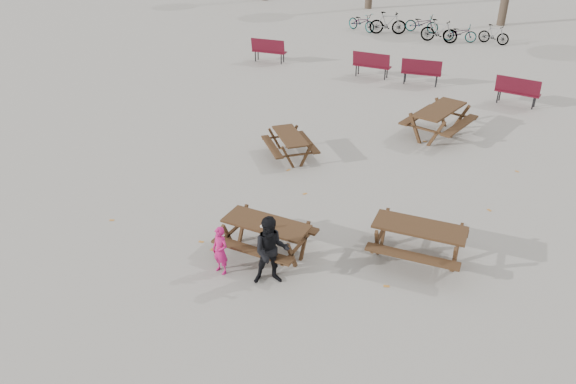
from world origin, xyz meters
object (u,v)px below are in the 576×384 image
at_px(food_tray, 265,226).
at_px(picnic_table_far, 439,122).
at_px(main_picnic_table, 266,230).
at_px(picnic_table_north, 290,146).
at_px(soda_bottle, 265,226).
at_px(adult, 271,251).
at_px(child, 220,251).
at_px(picnic_table_east, 418,243).

height_order(food_tray, picnic_table_far, picnic_table_far).
relative_size(main_picnic_table, food_tray, 10.00).
relative_size(picnic_table_north, picnic_table_far, 0.77).
bearing_deg(main_picnic_table, soda_bottle, -64.19).
bearing_deg(food_tray, main_picnic_table, 114.16).
height_order(adult, picnic_table_far, adult).
bearing_deg(picnic_table_north, food_tray, -23.13).
relative_size(soda_bottle, picnic_table_north, 0.11).
bearing_deg(adult, child, 158.27).
xyz_separation_m(food_tray, child, (-0.57, -0.82, -0.27)).
bearing_deg(adult, soda_bottle, 96.25).
xyz_separation_m(main_picnic_table, adult, (0.55, -0.79, 0.15)).
distance_m(child, picnic_table_far, 9.15).
bearing_deg(soda_bottle, food_tray, 120.36).
bearing_deg(picnic_table_east, adult, -143.23).
bearing_deg(child, picnic_table_north, 115.14).
bearing_deg(food_tray, child, -125.02).
height_order(main_picnic_table, child, child).
height_order(soda_bottle, adult, adult).
relative_size(main_picnic_table, picnic_table_north, 1.13).
height_order(main_picnic_table, soda_bottle, soda_bottle).
bearing_deg(picnic_table_far, picnic_table_east, -157.58).
distance_m(main_picnic_table, picnic_table_far, 8.09).
xyz_separation_m(main_picnic_table, food_tray, (0.07, -0.16, 0.21)).
bearing_deg(main_picnic_table, picnic_table_east, 23.70).
xyz_separation_m(food_tray, adult, (0.48, -0.63, -0.06)).
bearing_deg(picnic_table_north, adult, -20.88).
distance_m(adult, picnic_table_north, 5.72).
relative_size(child, picnic_table_far, 0.51).
height_order(food_tray, child, child).
distance_m(soda_bottle, picnic_table_north, 5.03).
height_order(picnic_table_east, picnic_table_north, picnic_table_east).
relative_size(main_picnic_table, child, 1.72).
distance_m(food_tray, picnic_table_north, 4.96).
height_order(main_picnic_table, food_tray, food_tray).
distance_m(food_tray, soda_bottle, 0.08).
relative_size(adult, picnic_table_far, 0.71).
xyz_separation_m(soda_bottle, picnic_table_north, (-1.81, 4.66, -0.51)).
distance_m(main_picnic_table, adult, 0.98).
relative_size(soda_bottle, adult, 0.12).
bearing_deg(picnic_table_far, food_tray, -179.14).
bearing_deg(soda_bottle, picnic_table_far, 79.13).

